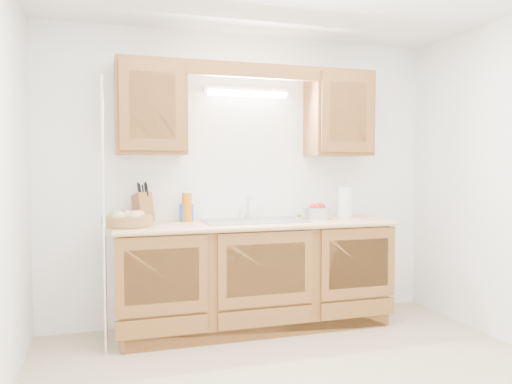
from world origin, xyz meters
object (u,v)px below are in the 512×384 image
object	(u,v)px
fruit_basket	(127,219)
knife_block	(143,207)
paper_towel	(345,202)
apple_bowl	(317,212)

from	to	relation	value
fruit_basket	knife_block	size ratio (longest dim) A/B	1.19
knife_block	paper_towel	bearing A→B (deg)	-25.12
fruit_basket	paper_towel	world-z (taller)	paper_towel
paper_towel	apple_bowl	distance (m)	0.31
knife_block	apple_bowl	size ratio (longest dim) A/B	1.28
fruit_basket	paper_towel	bearing A→B (deg)	3.10
apple_bowl	paper_towel	bearing A→B (deg)	7.24
knife_block	paper_towel	xyz separation A→B (m)	(1.76, -0.10, 0.01)
fruit_basket	paper_towel	distance (m)	1.90
apple_bowl	fruit_basket	bearing A→B (deg)	-177.66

